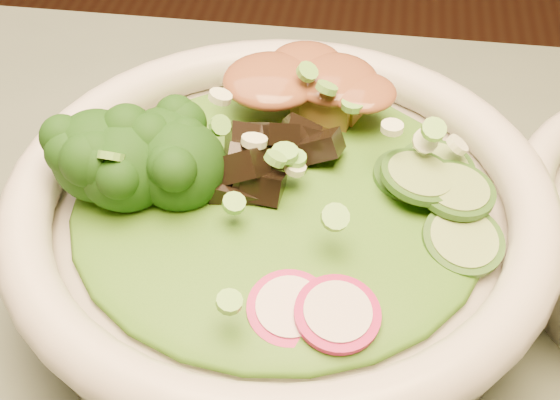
# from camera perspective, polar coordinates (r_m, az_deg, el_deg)

# --- Properties ---
(salad_bowl) EXTENTS (0.29, 0.29, 0.08)m
(salad_bowl) POSITION_cam_1_polar(r_m,az_deg,el_deg) (0.42, 0.00, -2.07)
(salad_bowl) COLOR beige
(salad_bowl) RESTS_ON dining_table
(lettuce_bed) EXTENTS (0.22, 0.22, 0.03)m
(lettuce_bed) POSITION_cam_1_polar(r_m,az_deg,el_deg) (0.41, -0.00, 0.10)
(lettuce_bed) COLOR #235A13
(lettuce_bed) RESTS_ON salad_bowl
(broccoli_florets) EXTENTS (0.09, 0.08, 0.05)m
(broccoli_florets) POSITION_cam_1_polar(r_m,az_deg,el_deg) (0.41, -9.50, 2.49)
(broccoli_florets) COLOR black
(broccoli_florets) RESTS_ON salad_bowl
(radish_slices) EXTENTS (0.12, 0.05, 0.02)m
(radish_slices) POSITION_cam_1_polar(r_m,az_deg,el_deg) (0.35, -0.91, -7.13)
(radish_slices) COLOR #9F0C49
(radish_slices) RESTS_ON salad_bowl
(cucumber_slices) EXTENTS (0.08, 0.08, 0.04)m
(cucumber_slices) POSITION_cam_1_polar(r_m,az_deg,el_deg) (0.40, 10.03, 0.54)
(cucumber_slices) COLOR #91B363
(cucumber_slices) RESTS_ON salad_bowl
(mushroom_heap) EXTENTS (0.08, 0.08, 0.04)m
(mushroom_heap) POSITION_cam_1_polar(r_m,az_deg,el_deg) (0.41, 0.23, 2.94)
(mushroom_heap) COLOR black
(mushroom_heap) RESTS_ON salad_bowl
(tofu_cubes) EXTENTS (0.10, 0.07, 0.04)m
(tofu_cubes) POSITION_cam_1_polar(r_m,az_deg,el_deg) (0.45, 1.29, 7.12)
(tofu_cubes) COLOR olive
(tofu_cubes) RESTS_ON salad_bowl
(peanut_sauce) EXTENTS (0.08, 0.06, 0.02)m
(peanut_sauce) POSITION_cam_1_polar(r_m,az_deg,el_deg) (0.44, 1.32, 8.59)
(peanut_sauce) COLOR brown
(peanut_sauce) RESTS_ON tofu_cubes
(scallion_garnish) EXTENTS (0.21, 0.21, 0.03)m
(scallion_garnish) POSITION_cam_1_polar(r_m,az_deg,el_deg) (0.39, 0.00, 2.94)
(scallion_garnish) COLOR #6BBA41
(scallion_garnish) RESTS_ON salad_bowl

